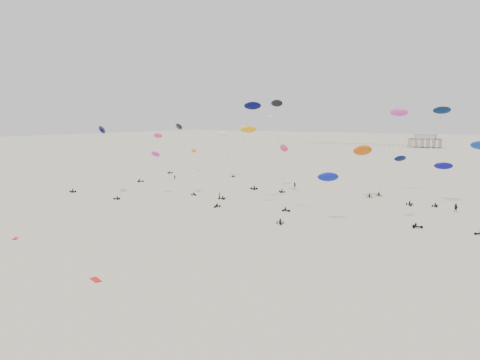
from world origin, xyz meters
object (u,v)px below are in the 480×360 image
Objects in this scene: pavilion_main at (425,142)px; spectator_0 at (220,199)px; rig_9 at (266,137)px; rig_4 at (316,188)px; rig_0 at (240,148)px.

spectator_0 is at bearing -90.58° from pavilion_main.
rig_9 is at bearing -90.97° from pavilion_main.
spectator_0 is at bearing -50.61° from rig_4.
pavilion_main is 10.77× the size of spectator_0.
rig_0 is 16.04m from spectator_0.
spectator_0 is (-7.97, 2.36, -13.72)m from rig_0.
rig_9 reaches higher than spectator_0.
rig_4 reaches higher than spectator_0.
rig_4 is 7.07× the size of spectator_0.
rig_9 is at bearing -81.36° from rig_4.
rig_0 is at bearing -147.13° from spectator_0.
rig_9 is (-32.54, 37.10, 8.64)m from rig_4.
rig_4 is 50.09m from rig_9.
rig_9 reaches higher than rig_0.
rig_9 reaches higher than pavilion_main.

